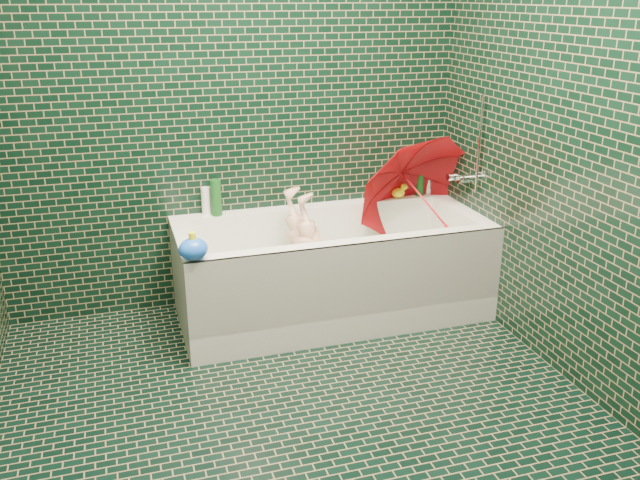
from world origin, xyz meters
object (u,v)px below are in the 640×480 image
object	(u,v)px
umbrella	(426,202)
rubber_duck	(399,192)
bathtub	(332,280)
child	(312,261)
bath_toy	(193,249)

from	to	relation	value
umbrella	rubber_duck	distance (m)	0.27
rubber_duck	bathtub	bearing A→B (deg)	-130.13
umbrella	rubber_duck	xyz separation A→B (m)	(-0.05, 0.27, -0.01)
child	umbrella	bearing A→B (deg)	80.26
bathtub	umbrella	bearing A→B (deg)	5.81
rubber_duck	child	bearing A→B (deg)	-139.06
bathtub	child	world-z (taller)	bathtub
child	umbrella	distance (m)	0.74
umbrella	bath_toy	size ratio (longest dim) A/B	4.19
bathtub	bath_toy	xyz separation A→B (m)	(-0.80, -0.33, 0.40)
bathtub	bath_toy	distance (m)	0.95
child	bath_toy	xyz separation A→B (m)	(-0.70, -0.39, 0.30)
bathtub	umbrella	distance (m)	0.70
bathtub	child	size ratio (longest dim) A/B	2.02
umbrella	bath_toy	world-z (taller)	umbrella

